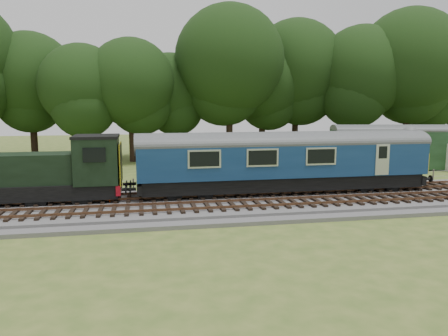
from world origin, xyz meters
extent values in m
plane|color=#456123|center=(0.00, 0.00, 0.00)|extent=(120.00, 120.00, 0.00)
cube|color=#4C4C4F|center=(0.00, 0.00, 0.17)|extent=(70.00, 7.00, 0.35)
cube|color=brown|center=(0.00, 0.68, 0.49)|extent=(66.50, 0.07, 0.14)
cube|color=brown|center=(0.00, 2.12, 0.49)|extent=(66.50, 0.07, 0.14)
cube|color=brown|center=(0.00, -2.32, 0.49)|extent=(66.50, 0.07, 0.14)
cube|color=brown|center=(0.00, -0.88, 0.49)|extent=(66.50, 0.07, 0.14)
cube|color=black|center=(5.27, 1.40, 1.06)|extent=(17.46, 2.52, 0.85)
cube|color=navy|center=(5.27, 1.40, 2.48)|extent=(18.00, 2.80, 2.05)
cube|color=yellow|center=(14.29, 1.40, 2.11)|extent=(0.06, 2.74, 1.30)
cube|color=black|center=(11.27, 1.40, 0.86)|extent=(2.60, 2.00, 0.55)
cube|color=black|center=(-0.73, 1.40, 0.86)|extent=(2.60, 2.00, 0.55)
cube|color=black|center=(-9.13, 1.40, 1.01)|extent=(8.73, 2.39, 0.85)
cube|color=black|center=(-10.33, 1.40, 2.26)|extent=(6.30, 2.08, 1.70)
cube|color=black|center=(-5.93, 1.40, 2.66)|extent=(2.40, 2.55, 2.60)
cube|color=maroon|center=(-4.75, 1.40, 1.06)|extent=(0.25, 2.60, 0.55)
cube|color=yellow|center=(-4.61, 1.40, 2.46)|extent=(0.06, 2.55, 2.30)
imported|color=#FC420D|center=(-5.12, 0.67, 1.16)|extent=(0.71, 0.64, 1.63)
cube|color=#183518|center=(20.88, 10.71, 1.81)|extent=(15.48, 5.29, 3.43)
cube|color=#183518|center=(14.29, 16.19, 1.28)|extent=(3.85, 3.85, 2.56)
cube|color=black|center=(14.29, 16.19, 2.66)|extent=(4.23, 4.23, 0.20)
camera|label=1|loc=(-3.38, -24.22, 5.90)|focal=35.00mm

